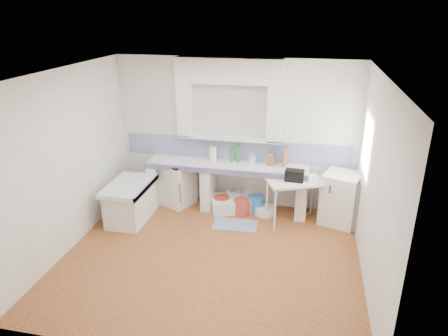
% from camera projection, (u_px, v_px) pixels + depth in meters
% --- Properties ---
extents(floor, '(4.50, 4.50, 0.00)m').
position_uv_depth(floor, '(211.00, 257.00, 6.36)').
color(floor, '#A25829').
rests_on(floor, ground).
extents(ceiling, '(4.50, 4.50, 0.00)m').
position_uv_depth(ceiling, '(208.00, 74.00, 5.34)').
color(ceiling, white).
rests_on(ceiling, ground).
extents(wall_back, '(4.50, 0.00, 4.50)m').
position_uv_depth(wall_back, '(235.00, 134.00, 7.67)').
color(wall_back, white).
rests_on(wall_back, ground).
extents(wall_front, '(4.50, 0.00, 4.50)m').
position_uv_depth(wall_front, '(161.00, 249.00, 4.03)').
color(wall_front, white).
rests_on(wall_front, ground).
extents(wall_left, '(0.00, 4.50, 4.50)m').
position_uv_depth(wall_left, '(67.00, 162.00, 6.28)').
color(wall_left, white).
rests_on(wall_left, ground).
extents(wall_right, '(0.00, 4.50, 4.50)m').
position_uv_depth(wall_right, '(375.00, 187.00, 5.41)').
color(wall_right, white).
rests_on(wall_right, ground).
extents(alcove_mass, '(1.90, 0.25, 0.45)m').
position_uv_depth(alcove_mass, '(229.00, 71.00, 7.15)').
color(alcove_mass, white).
rests_on(alcove_mass, ground).
extents(window_frame, '(0.35, 0.86, 1.06)m').
position_uv_depth(window_frame, '(379.00, 145.00, 6.40)').
color(window_frame, '#372111').
rests_on(window_frame, ground).
extents(lace_valance, '(0.01, 0.84, 0.24)m').
position_uv_depth(lace_valance, '(372.00, 121.00, 6.29)').
color(lace_valance, white).
rests_on(lace_valance, ground).
extents(counter_slab, '(3.00, 0.60, 0.08)m').
position_uv_depth(counter_slab, '(227.00, 166.00, 7.61)').
color(counter_slab, white).
rests_on(counter_slab, ground).
extents(counter_lip, '(3.00, 0.04, 0.10)m').
position_uv_depth(counter_lip, '(223.00, 172.00, 7.36)').
color(counter_lip, navy).
rests_on(counter_lip, ground).
extents(counter_pier_left, '(0.20, 0.55, 0.82)m').
position_uv_depth(counter_pier_left, '(157.00, 182.00, 8.05)').
color(counter_pier_left, white).
rests_on(counter_pier_left, ground).
extents(counter_pier_mid, '(0.20, 0.55, 0.82)m').
position_uv_depth(counter_pier_mid, '(209.00, 187.00, 7.85)').
color(counter_pier_mid, white).
rests_on(counter_pier_mid, ground).
extents(counter_pier_right, '(0.20, 0.55, 0.82)m').
position_uv_depth(counter_pier_right, '(301.00, 195.00, 7.51)').
color(counter_pier_right, white).
rests_on(counter_pier_right, ground).
extents(peninsula_top, '(0.70, 1.10, 0.08)m').
position_uv_depth(peninsula_top, '(129.00, 186.00, 7.27)').
color(peninsula_top, white).
rests_on(peninsula_top, ground).
extents(peninsula_base, '(0.60, 1.00, 0.62)m').
position_uv_depth(peninsula_base, '(131.00, 204.00, 7.39)').
color(peninsula_base, white).
rests_on(peninsula_base, ground).
extents(peninsula_lip, '(0.04, 1.10, 0.10)m').
position_uv_depth(peninsula_lip, '(147.00, 187.00, 7.20)').
color(peninsula_lip, navy).
rests_on(peninsula_lip, ground).
extents(backsplash, '(4.27, 0.03, 0.40)m').
position_uv_depth(backsplash, '(235.00, 149.00, 7.77)').
color(backsplash, navy).
rests_on(backsplash, ground).
extents(stove, '(0.77, 0.76, 0.83)m').
position_uv_depth(stove, '(177.00, 183.00, 7.98)').
color(stove, white).
rests_on(stove, ground).
extents(sink, '(1.07, 0.84, 0.23)m').
position_uv_depth(sink, '(236.00, 204.00, 7.83)').
color(sink, white).
rests_on(sink, ground).
extents(side_table, '(1.10, 0.89, 0.04)m').
position_uv_depth(side_table, '(294.00, 201.00, 7.27)').
color(side_table, white).
rests_on(side_table, ground).
extents(fridge, '(0.77, 0.77, 0.93)m').
position_uv_depth(fridge, '(341.00, 198.00, 7.24)').
color(fridge, white).
rests_on(fridge, ground).
extents(bucket_red, '(0.38, 0.38, 0.28)m').
position_uv_depth(bucket_red, '(222.00, 203.00, 7.78)').
color(bucket_red, red).
rests_on(bucket_red, ground).
extents(bucket_orange, '(0.35, 0.35, 0.28)m').
position_uv_depth(bucket_orange, '(242.00, 207.00, 7.65)').
color(bucket_orange, '#BE462E').
rests_on(bucket_orange, ground).
extents(bucket_blue, '(0.41, 0.41, 0.30)m').
position_uv_depth(bucket_blue, '(256.00, 204.00, 7.74)').
color(bucket_blue, '#3177CD').
rests_on(bucket_blue, ground).
extents(basin_white, '(0.50, 0.50, 0.15)m').
position_uv_depth(basin_white, '(265.00, 210.00, 7.66)').
color(basin_white, white).
rests_on(basin_white, ground).
extents(water_bottle_a, '(0.11, 0.11, 0.32)m').
position_uv_depth(water_bottle_a, '(228.00, 197.00, 8.00)').
color(water_bottle_a, silver).
rests_on(water_bottle_a, ground).
extents(water_bottle_b, '(0.09, 0.09, 0.29)m').
position_uv_depth(water_bottle_b, '(239.00, 199.00, 7.97)').
color(water_bottle_b, silver).
rests_on(water_bottle_b, ground).
extents(black_bag, '(0.34, 0.21, 0.20)m').
position_uv_depth(black_bag, '(294.00, 175.00, 7.08)').
color(black_bag, black).
rests_on(black_bag, side_table).
extents(green_bottle_a, '(0.07, 0.07, 0.29)m').
position_uv_depth(green_bottle_a, '(232.00, 154.00, 7.67)').
color(green_bottle_a, '#25792E').
rests_on(green_bottle_a, counter_slab).
extents(green_bottle_b, '(0.08, 0.08, 0.31)m').
position_uv_depth(green_bottle_b, '(238.00, 154.00, 7.64)').
color(green_bottle_b, '#25792E').
rests_on(green_bottle_b, counter_slab).
extents(knife_block, '(0.13, 0.12, 0.20)m').
position_uv_depth(knife_block, '(271.00, 160.00, 7.50)').
color(knife_block, '#996A3D').
rests_on(knife_block, counter_slab).
extents(cutting_board, '(0.08, 0.24, 0.34)m').
position_uv_depth(cutting_board, '(286.00, 157.00, 7.47)').
color(cutting_board, '#996A3D').
rests_on(cutting_board, counter_slab).
extents(paper_towel, '(0.15, 0.15, 0.28)m').
position_uv_depth(paper_towel, '(213.00, 153.00, 7.74)').
color(paper_towel, white).
rests_on(paper_towel, counter_slab).
extents(soap_bottle, '(0.10, 0.10, 0.21)m').
position_uv_depth(soap_bottle, '(253.00, 158.00, 7.59)').
color(soap_bottle, white).
rests_on(soap_bottle, counter_slab).
extents(rug, '(0.79, 0.48, 0.01)m').
position_uv_depth(rug, '(235.00, 225.00, 7.29)').
color(rug, '#303996').
rests_on(rug, ground).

